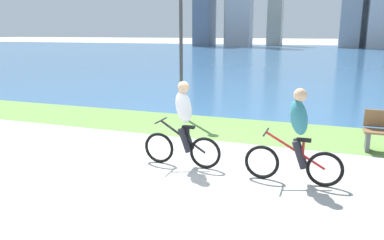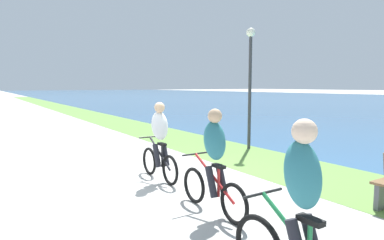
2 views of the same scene
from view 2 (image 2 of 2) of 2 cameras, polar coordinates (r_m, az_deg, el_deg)
name	(u,v)px [view 2 (image 2 of 2)]	position (r m, az deg, el deg)	size (l,w,h in m)	color
ground_plane	(158,179)	(7.29, -5.84, -10.01)	(300.00, 300.00, 0.00)	#B2AFA8
grass_strip_bayside	(263,161)	(9.09, 12.11, -6.88)	(120.00, 2.50, 0.01)	#6B9947
cyclist_lead	(160,141)	(7.00, -5.61, -3.69)	(1.58, 0.52, 1.66)	black
cyclist_trailing	(214,162)	(5.16, 3.82, -7.16)	(1.67, 0.52, 1.65)	black
cyclist_distant_rear	(300,216)	(3.20, 18.13, -15.51)	(1.63, 0.52, 1.72)	black
lamppost_tall	(250,70)	(10.59, 10.00, 8.47)	(0.28, 0.28, 3.78)	#38383D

